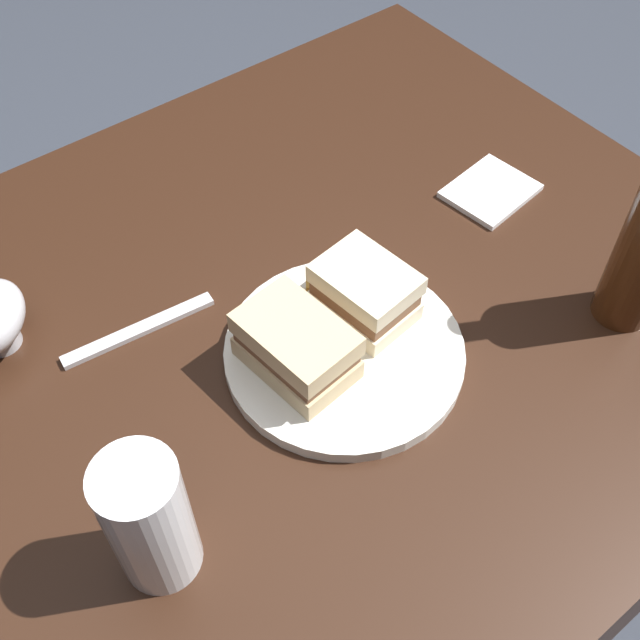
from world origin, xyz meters
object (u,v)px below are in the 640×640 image
Objects in this scene: sandwich_half_left at (365,292)px; napkin at (490,191)px; sandwich_half_right at (296,346)px; fork at (139,330)px; pint_glass at (151,525)px; plate at (344,352)px.

sandwich_half_left is 0.28m from napkin.
fork is (0.11, -0.15, -0.05)m from sandwich_half_right.
pint_glass is (0.22, 0.09, 0.02)m from sandwich_half_right.
sandwich_half_left reaches higher than plate.
sandwich_half_right is at bearing 11.52° from napkin.
napkin is (-0.59, -0.16, -0.07)m from pint_glass.
pint_glass is (0.27, 0.08, 0.06)m from plate.
fork is (0.16, -0.17, -0.00)m from plate.
fork is at bearing -34.02° from sandwich_half_left.
plate is 0.07m from sandwich_half_right.
sandwich_half_right is at bearing 7.08° from sandwich_half_left.
sandwich_half_right is 0.24m from pint_glass.
sandwich_half_right is at bearing -157.90° from pint_glass.
sandwich_half_left is at bearing -172.92° from sandwich_half_right.
plate is at bearing 140.06° from fork.
napkin reaches higher than fork.
sandwich_half_right reaches higher than fork.
sandwich_half_left reaches higher than fork.
pint_glass is 0.28m from fork.
sandwich_half_left is 0.72× the size of pint_glass.
plate is 0.33m from napkin.
sandwich_half_left is at bearing -162.47° from pint_glass.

